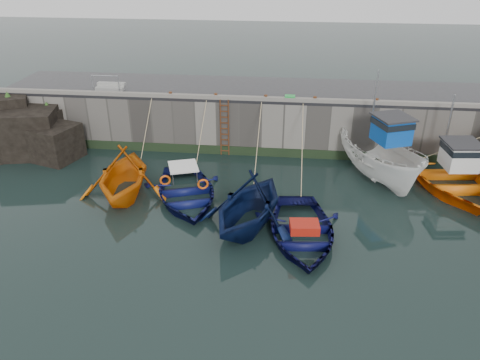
# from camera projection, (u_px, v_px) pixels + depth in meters

# --- Properties ---
(ground) EXTENTS (120.00, 120.00, 0.00)m
(ground) POSITION_uv_depth(u_px,v_px,m) (242.00, 264.00, 17.39)
(ground) COLOR black
(ground) RESTS_ON ground
(quay_back) EXTENTS (30.00, 5.00, 3.00)m
(quay_back) POSITION_uv_depth(u_px,v_px,m) (264.00, 116.00, 27.78)
(quay_back) COLOR slate
(quay_back) RESTS_ON ground
(road_back) EXTENTS (30.00, 5.00, 0.16)m
(road_back) POSITION_uv_depth(u_px,v_px,m) (265.00, 90.00, 27.06)
(road_back) COLOR black
(road_back) RESTS_ON quay_back
(kerb_back) EXTENTS (30.00, 0.30, 0.20)m
(kerb_back) POSITION_uv_depth(u_px,v_px,m) (262.00, 99.00, 24.90)
(kerb_back) COLOR slate
(kerb_back) RESTS_ON road_back
(algae_back) EXTENTS (30.00, 0.08, 0.50)m
(algae_back) POSITION_uv_depth(u_px,v_px,m) (260.00, 152.00, 26.10)
(algae_back) COLOR black
(algae_back) RESTS_ON ground
(rock_outcrop) EXTENTS (5.85, 4.24, 3.41)m
(rock_outcrop) POSITION_uv_depth(u_px,v_px,m) (30.00, 131.00, 26.15)
(rock_outcrop) COLOR black
(rock_outcrop) RESTS_ON ground
(ladder) EXTENTS (0.51, 0.08, 3.20)m
(ladder) POSITION_uv_depth(u_px,v_px,m) (225.00, 128.00, 25.64)
(ladder) COLOR #3F1E0F
(ladder) RESTS_ON ground
(boat_near_white) EXTENTS (4.97, 5.58, 2.68)m
(boat_near_white) POSITION_uv_depth(u_px,v_px,m) (126.00, 194.00, 22.24)
(boat_near_white) COLOR #D5640B
(boat_near_white) RESTS_ON ground
(boat_near_white_rope) EXTENTS (0.04, 3.74, 3.10)m
(boat_near_white_rope) POSITION_uv_depth(u_px,v_px,m) (148.00, 161.00, 25.65)
(boat_near_white_rope) COLOR tan
(boat_near_white_rope) RESTS_ON ground
(boat_near_blue) EXTENTS (5.53, 6.51, 1.14)m
(boat_near_blue) POSITION_uv_depth(u_px,v_px,m) (186.00, 198.00, 21.87)
(boat_near_blue) COLOR #0B1046
(boat_near_blue) RESTS_ON ground
(boat_near_blue_rope) EXTENTS (0.04, 3.81, 3.10)m
(boat_near_blue_rope) POSITION_uv_depth(u_px,v_px,m) (201.00, 163.00, 25.32)
(boat_near_blue_rope) COLOR tan
(boat_near_blue_rope) RESTS_ON ground
(boat_near_blacktrim) EXTENTS (5.94, 6.37, 2.73)m
(boat_near_blacktrim) POSITION_uv_depth(u_px,v_px,m) (248.00, 226.00, 19.75)
(boat_near_blacktrim) COLOR #091438
(boat_near_blacktrim) RESTS_ON ground
(boat_near_blacktrim_rope) EXTENTS (0.04, 5.49, 3.10)m
(boat_near_blacktrim_rope) POSITION_uv_depth(u_px,v_px,m) (257.00, 175.00, 24.10)
(boat_near_blacktrim_rope) COLOR tan
(boat_near_blacktrim_rope) RESTS_ON ground
(boat_near_navy) EXTENTS (4.39, 5.80, 1.13)m
(boat_near_navy) POSITION_uv_depth(u_px,v_px,m) (301.00, 237.00, 19.00)
(boat_near_navy) COLOR #090B3B
(boat_near_navy) RESTS_ON ground
(boat_near_navy_rope) EXTENTS (0.04, 6.03, 3.10)m
(boat_near_navy_rope) POSITION_uv_depth(u_px,v_px,m) (300.00, 179.00, 23.62)
(boat_near_navy_rope) COLOR tan
(boat_near_navy_rope) RESTS_ON ground
(boat_far_white) EXTENTS (4.72, 7.02, 5.54)m
(boat_far_white) POSITION_uv_depth(u_px,v_px,m) (380.00, 158.00, 23.33)
(boat_far_white) COLOR white
(boat_far_white) RESTS_ON ground
(boat_far_orange) EXTENTS (5.98, 7.82, 4.51)m
(boat_far_orange) POSITION_uv_depth(u_px,v_px,m) (450.00, 175.00, 23.01)
(boat_far_orange) COLOR orange
(boat_far_orange) RESTS_ON ground
(fish_crate) EXTENTS (0.55, 0.44, 0.27)m
(fish_crate) POSITION_uv_depth(u_px,v_px,m) (290.00, 98.00, 24.87)
(fish_crate) COLOR green
(fish_crate) RESTS_ON road_back
(railing) EXTENTS (1.60, 1.05, 1.00)m
(railing) POSITION_uv_depth(u_px,v_px,m) (110.00, 86.00, 26.67)
(railing) COLOR #A5A8AD
(railing) RESTS_ON road_back
(bollard_a) EXTENTS (0.18, 0.18, 0.28)m
(bollard_a) POSITION_uv_depth(u_px,v_px,m) (170.00, 94.00, 25.45)
(bollard_a) COLOR #3F1E0F
(bollard_a) RESTS_ON road_back
(bollard_b) EXTENTS (0.18, 0.18, 0.28)m
(bollard_b) POSITION_uv_depth(u_px,v_px,m) (216.00, 96.00, 25.21)
(bollard_b) COLOR #3F1E0F
(bollard_b) RESTS_ON road_back
(bollard_c) EXTENTS (0.18, 0.18, 0.28)m
(bollard_c) POSITION_uv_depth(u_px,v_px,m) (266.00, 97.00, 24.95)
(bollard_c) COLOR #3F1E0F
(bollard_c) RESTS_ON road_back
(bollard_d) EXTENTS (0.18, 0.18, 0.28)m
(bollard_d) POSITION_uv_depth(u_px,v_px,m) (315.00, 99.00, 24.70)
(bollard_d) COLOR #3F1E0F
(bollard_d) RESTS_ON road_back
(bollard_e) EXTENTS (0.18, 0.18, 0.28)m
(bollard_e) POSITION_uv_depth(u_px,v_px,m) (377.00, 101.00, 24.38)
(bollard_e) COLOR #3F1E0F
(bollard_e) RESTS_ON road_back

